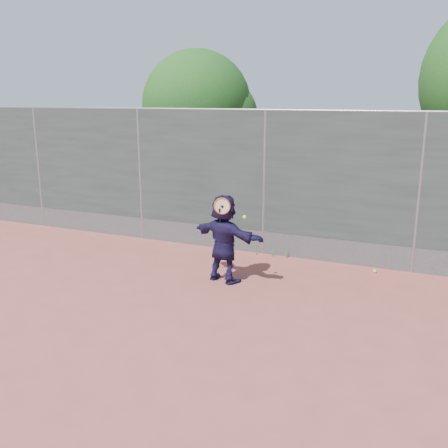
% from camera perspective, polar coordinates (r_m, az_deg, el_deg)
% --- Properties ---
extents(ground, '(80.00, 80.00, 0.00)m').
position_cam_1_polar(ground, '(7.72, -4.12, -10.67)').
color(ground, '#9E4C42').
rests_on(ground, ground).
extents(player, '(1.56, 0.85, 1.60)m').
position_cam_1_polar(player, '(8.91, 0.00, -1.66)').
color(player, '#1B153B').
rests_on(player, ground).
extents(ball_ground, '(0.07, 0.07, 0.07)m').
position_cam_1_polar(ball_ground, '(9.96, 16.86, -5.18)').
color(ball_ground, '#C7F336').
rests_on(ball_ground, ground).
extents(fence, '(20.00, 0.06, 3.03)m').
position_cam_1_polar(fence, '(10.36, 4.62, 5.01)').
color(fence, '#38423D').
rests_on(fence, ground).
extents(swing_action, '(0.56, 0.17, 0.51)m').
position_cam_1_polar(swing_action, '(8.56, 0.02, 1.81)').
color(swing_action, '#D44B14').
rests_on(swing_action, ground).
extents(tree_left, '(3.15, 3.00, 4.53)m').
position_cam_1_polar(tree_left, '(14.13, -2.44, 13.07)').
color(tree_left, '#382314').
rests_on(tree_left, ground).
extents(weed_clump, '(0.68, 0.07, 0.30)m').
position_cam_1_polar(weed_clump, '(10.50, 5.79, -3.03)').
color(weed_clump, '#387226').
rests_on(weed_clump, ground).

